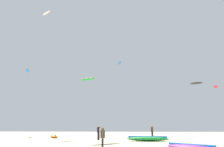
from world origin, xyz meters
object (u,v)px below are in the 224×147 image
at_px(person_left, 99,131).
at_px(kite_grounded_mid, 54,136).
at_px(kite_aloft_3, 46,13).
at_px(kite_aloft_5, 216,87).
at_px(person_midground, 152,131).
at_px(kite_aloft_4, 196,83).
at_px(kite_grounded_far, 147,139).
at_px(kite_grounded_near, 191,147).
at_px(kite_aloft_2, 120,63).
at_px(person_foreground, 103,136).
at_px(kite_aloft_1, 28,71).
at_px(kite_aloft_0, 87,79).

xyz_separation_m(person_left, kite_grounded_mid, (-7.26, 4.85, -0.83)).
relative_size(kite_aloft_3, kite_aloft_5, 0.93).
bearing_deg(person_midground, kite_aloft_4, 12.27).
bearing_deg(kite_grounded_far, kite_aloft_3, 143.46).
height_order(person_left, kite_aloft_4, kite_aloft_4).
bearing_deg(kite_grounded_far, person_left, 159.32).
height_order(person_left, kite_grounded_far, person_left).
relative_size(kite_grounded_near, kite_aloft_2, 1.33).
height_order(person_foreground, kite_aloft_5, kite_aloft_5).
relative_size(person_left, kite_grounded_far, 0.36).
bearing_deg(kite_aloft_1, kite_aloft_3, -26.93).
distance_m(kite_grounded_far, kite_aloft_2, 27.56).
bearing_deg(person_midground, kite_aloft_3, 128.81).
relative_size(kite_aloft_4, kite_aloft_5, 0.92).
relative_size(kite_aloft_1, kite_aloft_3, 0.98).
distance_m(kite_aloft_0, kite_aloft_2, 8.40).
bearing_deg(kite_aloft_4, kite_grounded_near, -109.19).
bearing_deg(kite_aloft_0, kite_aloft_2, -6.60).
relative_size(person_midground, kite_grounded_mid, 0.46).
height_order(kite_grounded_near, kite_aloft_1, kite_aloft_1).
height_order(kite_aloft_2, kite_aloft_4, kite_aloft_2).
relative_size(person_midground, kite_grounded_far, 0.36).
bearing_deg(kite_aloft_0, person_foreground, -77.66).
distance_m(person_left, kite_grounded_far, 6.32).
bearing_deg(kite_grounded_far, kite_aloft_1, 144.94).
relative_size(kite_grounded_near, kite_aloft_0, 0.94).
bearing_deg(kite_aloft_2, person_foreground, -91.01).
bearing_deg(kite_grounded_mid, kite_grounded_near, -47.54).
bearing_deg(kite_grounded_mid, kite_grounded_far, -28.28).
bearing_deg(kite_grounded_far, person_foreground, -115.72).
distance_m(kite_aloft_1, kite_aloft_2, 19.92).
xyz_separation_m(kite_grounded_near, kite_aloft_2, (-5.78, 32.01, 15.66)).
distance_m(kite_grounded_near, kite_grounded_mid, 22.58).
relative_size(person_foreground, person_midground, 0.90).
relative_size(kite_grounded_near, kite_aloft_5, 1.24).
relative_size(person_left, kite_grounded_near, 0.49).
xyz_separation_m(kite_aloft_0, kite_aloft_2, (7.56, -0.87, 3.57)).
height_order(kite_grounded_near, kite_grounded_mid, kite_grounded_near).
relative_size(person_left, kite_aloft_4, 0.67).
relative_size(kite_aloft_1, kite_aloft_2, 0.97).
xyz_separation_m(person_foreground, kite_grounded_near, (6.33, -0.84, -0.69)).
xyz_separation_m(person_left, kite_aloft_5, (21.04, 14.90, 8.13)).
relative_size(kite_aloft_0, kite_aloft_5, 1.33).
bearing_deg(person_foreground, kite_aloft_1, -58.29).
height_order(kite_aloft_2, kite_aloft_5, kite_aloft_2).
bearing_deg(person_left, kite_aloft_0, -117.69).
xyz_separation_m(person_foreground, kite_aloft_3, (-14.12, 22.34, 23.32)).
relative_size(kite_grounded_far, kite_aloft_3, 1.83).
xyz_separation_m(kite_grounded_near, kite_grounded_mid, (-15.24, 16.66, -0.01)).
xyz_separation_m(kite_aloft_1, kite_aloft_3, (3.69, -1.88, 11.67)).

